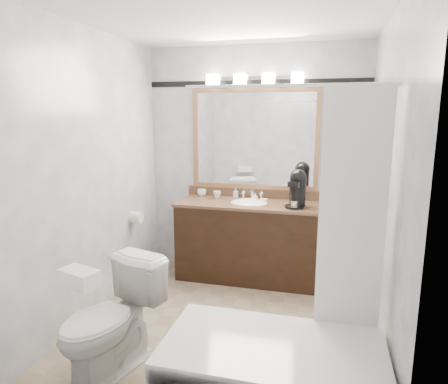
{
  "coord_description": "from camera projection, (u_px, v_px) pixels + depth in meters",
  "views": [
    {
      "loc": [
        0.79,
        -3.05,
        1.79
      ],
      "look_at": [
        -0.1,
        0.35,
        1.09
      ],
      "focal_mm": 32.0,
      "sensor_mm": 36.0,
      "label": 1
    }
  ],
  "objects": [
    {
      "name": "tp_roll",
      "position": [
        136.0,
        217.0,
        4.22
      ],
      "size": [
        0.11,
        0.12,
        0.12
      ],
      "primitive_type": "cylinder",
      "rotation": [
        0.0,
        1.57,
        0.0
      ],
      "color": "white",
      "rests_on": "room"
    },
    {
      "name": "soap_bottle_a",
      "position": [
        236.0,
        193.0,
        4.47
      ],
      "size": [
        0.05,
        0.05,
        0.11
      ],
      "primitive_type": "imported",
      "rotation": [
        0.0,
        0.0,
        -0.01
      ],
      "color": "white",
      "rests_on": "vanity"
    },
    {
      "name": "vanity_light_bar",
      "position": [
        254.0,
        79.0,
        4.19
      ],
      "size": [
        1.02,
        0.14,
        0.12
      ],
      "color": "silver",
      "rests_on": "room"
    },
    {
      "name": "soap_bar",
      "position": [
        264.0,
        200.0,
        4.31
      ],
      "size": [
        0.08,
        0.06,
        0.02
      ],
      "primitive_type": "cube",
      "rotation": [
        0.0,
        0.0,
        -0.23
      ],
      "color": "beige",
      "rests_on": "vanity"
    },
    {
      "name": "accent_stripe",
      "position": [
        255.0,
        83.0,
        4.25
      ],
      "size": [
        2.4,
        0.01,
        0.06
      ],
      "primitive_type": "cube",
      "color": "black",
      "rests_on": "room"
    },
    {
      "name": "soap_bottle_b",
      "position": [
        255.0,
        197.0,
        4.35
      ],
      "size": [
        0.06,
        0.06,
        0.08
      ],
      "primitive_type": "imported",
      "rotation": [
        0.0,
        0.0,
        0.03
      ],
      "color": "white",
      "rests_on": "vanity"
    },
    {
      "name": "cup_left",
      "position": [
        202.0,
        193.0,
        4.56
      ],
      "size": [
        0.12,
        0.12,
        0.08
      ],
      "primitive_type": "imported",
      "rotation": [
        0.0,
        0.0,
        -0.25
      ],
      "color": "white",
      "rests_on": "vanity"
    },
    {
      "name": "cup_right",
      "position": [
        217.0,
        195.0,
        4.44
      ],
      "size": [
        0.1,
        0.1,
        0.08
      ],
      "primitive_type": "imported",
      "rotation": [
        0.0,
        0.0,
        0.15
      ],
      "color": "white",
      "rests_on": "vanity"
    },
    {
      "name": "bathtub",
      "position": [
        277.0,
        369.0,
        2.39
      ],
      "size": [
        1.3,
        0.75,
        1.96
      ],
      "color": "white",
      "rests_on": "ground"
    },
    {
      "name": "coffee_maker",
      "position": [
        298.0,
        188.0,
        4.01
      ],
      "size": [
        0.2,
        0.25,
        0.38
      ],
      "rotation": [
        0.0,
        0.0,
        -0.3
      ],
      "color": "black",
      "rests_on": "vanity"
    },
    {
      "name": "mirror",
      "position": [
        254.0,
        139.0,
        4.36
      ],
      "size": [
        1.4,
        0.04,
        1.1
      ],
      "color": "#A9794C",
      "rests_on": "room"
    },
    {
      "name": "tissue_box",
      "position": [
        79.0,
        278.0,
        2.36
      ],
      "size": [
        0.27,
        0.2,
        0.1
      ],
      "primitive_type": "cube",
      "rotation": [
        0.0,
        0.0,
        -0.32
      ],
      "color": "white",
      "rests_on": "toilet"
    },
    {
      "name": "vanity",
      "position": [
        248.0,
        239.0,
        4.32
      ],
      "size": [
        1.53,
        0.58,
        0.97
      ],
      "color": "black",
      "rests_on": "ground"
    },
    {
      "name": "toilet",
      "position": [
        110.0,
        321.0,
        2.73
      ],
      "size": [
        0.64,
        0.86,
        0.78
      ],
      "primitive_type": "imported",
      "rotation": [
        0.0,
        0.0,
        -0.3
      ],
      "color": "white",
      "rests_on": "ground"
    },
    {
      "name": "room",
      "position": [
        225.0,
        181.0,
        3.19
      ],
      "size": [
        2.42,
        2.62,
        2.52
      ],
      "color": "gray",
      "rests_on": "ground"
    }
  ]
}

